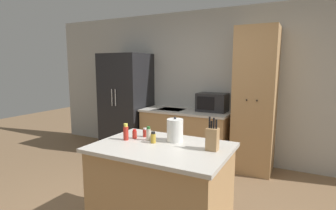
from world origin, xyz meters
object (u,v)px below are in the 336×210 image
(spice_bottle_green_herb, at_px, (148,134))
(spice_bottle_pale_salt, at_px, (126,132))
(kettle, at_px, (175,130))
(spice_bottle_amber_oil, at_px, (153,138))
(microwave, at_px, (212,102))
(spice_bottle_tall_dark, at_px, (135,134))
(spice_bottle_short_red, at_px, (145,133))
(fire_extinguisher, at_px, (103,136))
(refrigerator, at_px, (127,103))
(knife_block, at_px, (212,138))
(pantry_cabinet, at_px, (255,101))

(spice_bottle_green_herb, xyz_separation_m, spice_bottle_pale_salt, (-0.20, -0.09, 0.01))
(kettle, bearing_deg, spice_bottle_amber_oil, -138.80)
(microwave, distance_m, kettle, 2.07)
(kettle, bearing_deg, microwave, 98.26)
(spice_bottle_tall_dark, bearing_deg, spice_bottle_green_herb, 1.83)
(spice_bottle_short_red, bearing_deg, fire_extinguisher, 139.85)
(refrigerator, bearing_deg, kettle, -43.95)
(microwave, xyz_separation_m, spice_bottle_tall_dark, (-0.10, -2.14, -0.06))
(spice_bottle_tall_dark, bearing_deg, spice_bottle_pale_salt, -117.71)
(knife_block, relative_size, kettle, 1.20)
(pantry_cabinet, xyz_separation_m, spice_bottle_tall_dark, (-0.81, -2.06, -0.14))
(spice_bottle_amber_oil, xyz_separation_m, spice_bottle_pale_salt, (-0.28, -0.04, 0.03))
(pantry_cabinet, distance_m, spice_bottle_tall_dark, 2.21)
(pantry_cabinet, height_order, spice_bottle_tall_dark, pantry_cabinet)
(microwave, xyz_separation_m, spice_bottle_amber_oil, (0.14, -2.19, -0.05))
(pantry_cabinet, relative_size, spice_bottle_tall_dark, 24.14)
(microwave, distance_m, spice_bottle_short_red, 2.04)
(pantry_cabinet, bearing_deg, spice_bottle_green_herb, -107.48)
(pantry_cabinet, relative_size, spice_bottle_pale_salt, 13.66)
(spice_bottle_tall_dark, distance_m, spice_bottle_pale_salt, 0.10)
(refrigerator, distance_m, spice_bottle_short_red, 2.46)
(knife_block, bearing_deg, kettle, 167.14)
(microwave, relative_size, fire_extinguisher, 1.19)
(fire_extinguisher, bearing_deg, spice_bottle_amber_oil, -40.05)
(refrigerator, xyz_separation_m, spice_bottle_pale_salt, (1.50, -2.05, 0.07))
(refrigerator, height_order, spice_bottle_green_herb, refrigerator)
(knife_block, xyz_separation_m, kettle, (-0.40, 0.09, 0.01))
(microwave, distance_m, knife_block, 2.25)
(spice_bottle_green_herb, bearing_deg, spice_bottle_short_red, 136.09)
(pantry_cabinet, xyz_separation_m, microwave, (-0.70, 0.09, -0.07))
(spice_bottle_tall_dark, bearing_deg, pantry_cabinet, 68.64)
(spice_bottle_short_red, bearing_deg, spice_bottle_tall_dark, -119.69)
(pantry_cabinet, bearing_deg, kettle, -101.70)
(spice_bottle_tall_dark, relative_size, spice_bottle_pale_salt, 0.57)
(spice_bottle_tall_dark, bearing_deg, knife_block, 0.24)
(refrigerator, relative_size, spice_bottle_short_red, 20.58)
(spice_bottle_green_herb, bearing_deg, refrigerator, 130.96)
(spice_bottle_short_red, xyz_separation_m, spice_bottle_pale_salt, (-0.10, -0.18, 0.03))
(spice_bottle_amber_oil, height_order, kettle, kettle)
(knife_block, distance_m, spice_bottle_tall_dark, 0.80)
(microwave, height_order, knife_block, knife_block)
(spice_bottle_short_red, bearing_deg, spice_bottle_amber_oil, -38.77)
(refrigerator, bearing_deg, spice_bottle_tall_dark, -51.85)
(refrigerator, bearing_deg, pantry_cabinet, 2.18)
(refrigerator, height_order, spice_bottle_amber_oil, refrigerator)
(microwave, bearing_deg, refrigerator, -173.94)
(spice_bottle_tall_dark, xyz_separation_m, spice_bottle_amber_oil, (0.24, -0.04, 0.01))
(spice_bottle_tall_dark, xyz_separation_m, fire_extinguisher, (-2.20, 2.00, -0.79))
(knife_block, bearing_deg, spice_bottle_green_herb, 179.85)
(refrigerator, bearing_deg, fire_extinguisher, 177.08)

